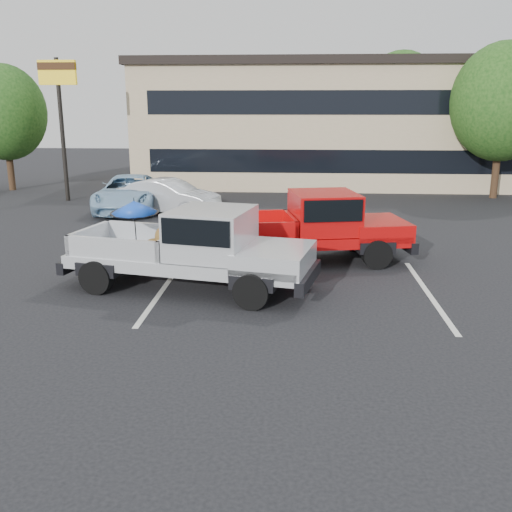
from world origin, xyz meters
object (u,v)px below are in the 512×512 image
(motel_sign, at_px, (59,91))
(silver_sedan, at_px, (169,197))
(tree_right, at_px, (503,102))
(blue_suv, at_px, (129,193))
(red_pickup, at_px, (317,224))
(tree_back, at_px, (401,99))
(silver_pickup, at_px, (202,245))
(tree_left, at_px, (4,113))

(motel_sign, relative_size, silver_sedan, 1.48)
(tree_right, relative_size, blue_suv, 1.37)
(motel_sign, bearing_deg, red_pickup, -41.65)
(tree_back, relative_size, blue_suv, 1.43)
(silver_pickup, relative_size, blue_suv, 1.20)
(blue_suv, bearing_deg, motel_sign, 140.80)
(tree_right, relative_size, silver_pickup, 1.13)
(tree_right, xyz_separation_m, blue_suv, (-15.58, -4.20, -3.52))
(tree_right, bearing_deg, motel_sign, -173.99)
(blue_suv, bearing_deg, silver_pickup, -71.84)
(tree_left, bearing_deg, blue_suv, -35.06)
(tree_left, bearing_deg, silver_sedan, -32.54)
(tree_left, height_order, tree_back, tree_back)
(red_pickup, height_order, blue_suv, red_pickup)
(tree_right, height_order, silver_sedan, tree_right)
(tree_back, distance_m, blue_suv, 17.92)
(tree_back, xyz_separation_m, silver_pickup, (-8.08, -22.07, -3.36))
(tree_back, xyz_separation_m, red_pickup, (-5.40, -19.43, -3.39))
(motel_sign, relative_size, red_pickup, 1.01)
(motel_sign, distance_m, blue_suv, 5.68)
(silver_pickup, bearing_deg, blue_suv, 126.86)
(blue_suv, bearing_deg, tree_back, 37.76)
(silver_sedan, bearing_deg, red_pickup, -120.67)
(red_pickup, bearing_deg, silver_pickup, -146.49)
(silver_sedan, bearing_deg, tree_left, 77.21)
(motel_sign, height_order, silver_sedan, motel_sign)
(tree_back, relative_size, red_pickup, 1.20)
(tree_right, relative_size, red_pickup, 1.14)
(tree_left, relative_size, blue_suv, 1.21)
(tree_right, xyz_separation_m, red_pickup, (-8.40, -11.43, -3.19))
(tree_right, relative_size, tree_left, 1.13)
(silver_pickup, relative_size, red_pickup, 1.01)
(tree_right, bearing_deg, silver_sedan, -160.73)
(tree_right, xyz_separation_m, tree_left, (-23.00, 1.00, -0.48))
(tree_right, xyz_separation_m, silver_sedan, (-13.85, -4.84, -3.54))
(motel_sign, xyz_separation_m, tree_right, (19.00, 2.00, -0.44))
(tree_back, height_order, blue_suv, tree_back)
(silver_sedan, height_order, blue_suv, blue_suv)
(motel_sign, bearing_deg, tree_right, 6.01)
(motel_sign, relative_size, tree_left, 1.00)
(tree_back, height_order, silver_sedan, tree_back)
(tree_right, xyz_separation_m, tree_back, (-3.00, 8.00, 0.20))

